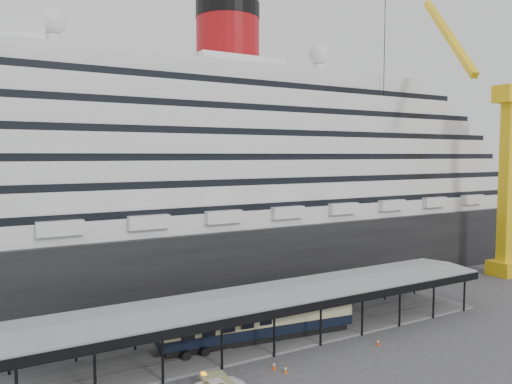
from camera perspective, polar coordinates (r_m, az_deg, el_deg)
ground at (r=53.02m, az=5.41°, el=-17.94°), size 200.00×200.00×0.00m
cruise_ship at (r=77.37m, az=-8.45°, el=2.99°), size 130.00×30.00×43.90m
platform_canopy at (r=56.08m, az=2.35°, el=-14.09°), size 56.00×9.18×5.30m
crane_yellow at (r=91.00m, az=26.19°, el=3.80°), size 23.83×18.78×47.60m
pullman_carriage at (r=54.90m, az=0.34°, el=-14.23°), size 21.96×5.35×21.39m
traffic_cone_left at (r=48.69m, az=3.39°, el=-19.58°), size 0.43×0.43×0.69m
traffic_cone_mid at (r=49.40m, az=2.07°, el=-19.20°), size 0.43×0.43×0.71m
traffic_cone_right at (r=56.27m, az=13.79°, el=-16.32°), size 0.37×0.37×0.69m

